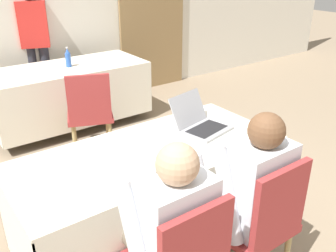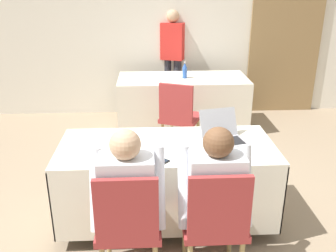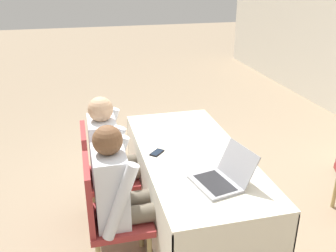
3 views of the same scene
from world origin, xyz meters
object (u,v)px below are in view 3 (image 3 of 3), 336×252
object	(u,v)px
chair_near_right	(109,213)
person_white_shirt	(122,192)
chair_near_left	(102,172)
laptop	(222,178)
person_checkered_shirt	(113,154)
cell_phone	(157,153)

from	to	relation	value
chair_near_right	person_white_shirt	world-z (taller)	person_white_shirt
chair_near_left	chair_near_right	bearing A→B (deg)	-180.00
laptop	chair_near_right	xyz separation A→B (m)	(-0.19, -0.76, -0.29)
chair_near_left	person_white_shirt	bearing A→B (deg)	-170.05
chair_near_left	chair_near_right	world-z (taller)	same
chair_near_left	person_checkered_shirt	bearing A→B (deg)	-90.00
cell_phone	person_checkered_shirt	world-z (taller)	person_checkered_shirt
cell_phone	person_white_shirt	distance (m)	0.49
person_checkered_shirt	person_white_shirt	size ratio (longest dim) A/B	1.00
person_white_shirt	laptop	bearing A→B (deg)	-106.03
chair_near_left	person_white_shirt	world-z (taller)	person_white_shirt
laptop	chair_near_right	distance (m)	0.83
cell_phone	person_white_shirt	xyz separation A→B (m)	(0.35, -0.32, -0.09)
laptop	chair_near_left	distance (m)	1.12
cell_phone	person_white_shirt	bearing A→B (deg)	-89.03
cell_phone	chair_near_right	world-z (taller)	chair_near_right
laptop	person_checkered_shirt	size ratio (longest dim) A/B	0.36
chair_near_left	person_white_shirt	size ratio (longest dim) A/B	0.77
laptop	person_checkered_shirt	xyz separation A→B (m)	(-0.77, -0.65, -0.13)
person_checkered_shirt	cell_phone	bearing A→B (deg)	-125.93
person_white_shirt	chair_near_right	bearing A→B (deg)	90.00
person_checkered_shirt	person_white_shirt	xyz separation A→B (m)	(0.59, 0.00, 0.00)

